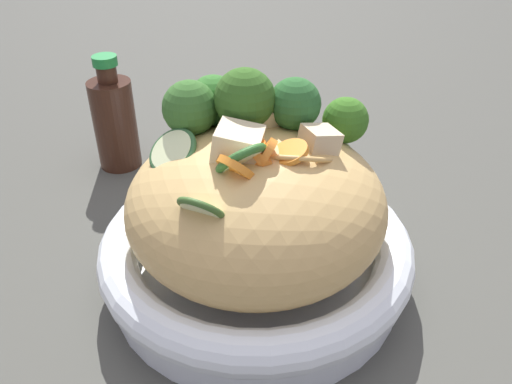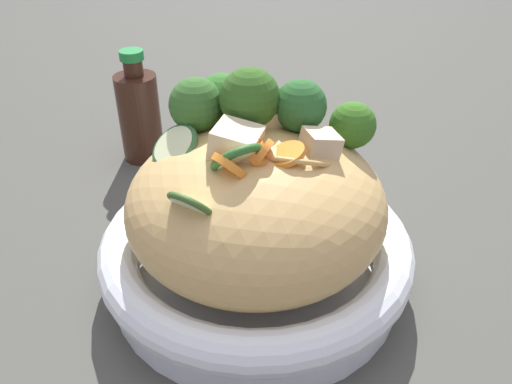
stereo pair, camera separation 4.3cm
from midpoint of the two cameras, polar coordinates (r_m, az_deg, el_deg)
The scene contains 8 objects.
ground_plane at distance 0.49m, azimuth 2.55°, elevation -9.53°, with size 3.00×3.00×0.00m, color #464740.
serving_bowl at distance 0.47m, azimuth 2.64°, elevation -6.86°, with size 0.28×0.28×0.06m.
noodle_heap at distance 0.44m, azimuth 2.85°, elevation -1.39°, with size 0.22×0.22×0.12m.
broccoli_florets at distance 0.44m, azimuth 2.62°, elevation 9.43°, with size 0.11×0.19×0.08m.
carrot_coins at distance 0.38m, azimuth 3.16°, elevation 3.84°, with size 0.06×0.08×0.03m.
zucchini_slices at distance 0.41m, azimuth -1.88°, elevation 4.28°, with size 0.18×0.11×0.05m.
chicken_chunks at distance 0.41m, azimuth 3.97°, elevation 6.35°, with size 0.10×0.10×0.03m.
soy_sauce_bottle at distance 0.66m, azimuth -10.91°, elevation 8.33°, with size 0.05×0.05×0.14m.
Camera 2 is at (-0.35, -0.08, 0.33)m, focal length 36.28 mm.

